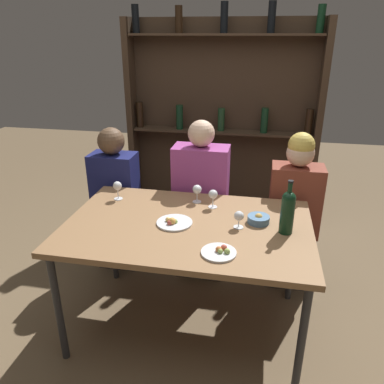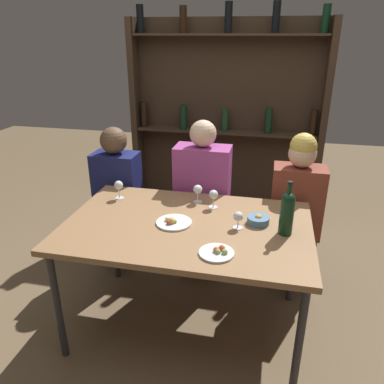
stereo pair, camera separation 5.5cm
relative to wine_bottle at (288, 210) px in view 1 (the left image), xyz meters
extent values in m
plane|color=brown|center=(-0.58, -0.01, -0.92)|extent=(10.00, 10.00, 0.00)
cube|color=olive|center=(-0.58, -0.01, -0.16)|extent=(1.49, 0.95, 0.04)
cylinder|color=#2D2D30|center=(-1.26, -0.42, -0.55)|extent=(0.04, 0.04, 0.74)
cylinder|color=#2D2D30|center=(0.11, -0.42, -0.55)|extent=(0.04, 0.04, 0.74)
cylinder|color=#2D2D30|center=(-1.26, 0.41, -0.55)|extent=(0.04, 0.04, 0.74)
cylinder|color=#2D2D30|center=(0.11, 0.41, -0.55)|extent=(0.04, 0.04, 0.74)
cube|color=#38281C|center=(-0.58, 1.74, 0.07)|extent=(1.82, 0.02, 1.98)
cube|color=#38281C|center=(-1.49, 1.64, 0.07)|extent=(0.06, 0.18, 1.98)
cube|color=#38281C|center=(0.33, 1.64, 0.07)|extent=(0.06, 0.18, 1.98)
cube|color=#38281C|center=(-0.58, 1.64, 0.03)|extent=(1.74, 0.18, 0.02)
cylinder|color=black|center=(-1.40, 1.63, 0.16)|extent=(0.07, 0.07, 0.25)
cylinder|color=black|center=(-0.99, 1.63, 0.16)|extent=(0.07, 0.07, 0.24)
cylinder|color=#19381E|center=(-0.57, 1.64, 0.15)|extent=(0.07, 0.07, 0.22)
cylinder|color=black|center=(-0.16, 1.63, 0.16)|extent=(0.07, 0.07, 0.24)
cylinder|color=black|center=(0.24, 1.63, 0.16)|extent=(0.07, 0.07, 0.24)
cube|color=#38281C|center=(-0.58, 1.64, 0.91)|extent=(1.74, 0.18, 0.02)
cylinder|color=black|center=(-1.40, 1.64, 1.04)|extent=(0.07, 0.07, 0.24)
cylinder|color=black|center=(-0.99, 1.64, 1.04)|extent=(0.07, 0.07, 0.23)
cylinder|color=black|center=(-0.58, 1.63, 1.05)|extent=(0.07, 0.07, 0.26)
cylinder|color=black|center=(-0.17, 1.63, 1.05)|extent=(0.07, 0.07, 0.26)
cylinder|color=black|center=(0.24, 1.65, 1.03)|extent=(0.07, 0.07, 0.23)
cylinder|color=black|center=(0.00, 0.00, -0.03)|extent=(0.08, 0.08, 0.22)
sphere|color=black|center=(0.00, 0.00, 0.07)|extent=(0.08, 0.08, 0.08)
cylinder|color=black|center=(0.00, 0.00, 0.12)|extent=(0.03, 0.03, 0.10)
cylinder|color=black|center=(0.00, 0.00, 0.17)|extent=(0.03, 0.03, 0.01)
cylinder|color=silver|center=(-0.57, 0.32, -0.14)|extent=(0.06, 0.06, 0.00)
cylinder|color=silver|center=(-0.57, 0.32, -0.10)|extent=(0.01, 0.01, 0.07)
sphere|color=silver|center=(-0.57, 0.32, -0.05)|extent=(0.06, 0.06, 0.06)
cylinder|color=silver|center=(-1.13, 0.26, -0.14)|extent=(0.06, 0.06, 0.00)
cylinder|color=silver|center=(-1.13, 0.26, -0.10)|extent=(0.01, 0.01, 0.08)
sphere|color=silver|center=(-1.13, 0.26, -0.04)|extent=(0.06, 0.06, 0.06)
cylinder|color=silver|center=(-0.46, 0.26, -0.14)|extent=(0.06, 0.06, 0.00)
cylinder|color=silver|center=(-0.46, 0.26, -0.10)|extent=(0.01, 0.01, 0.07)
sphere|color=silver|center=(-0.46, 0.26, -0.05)|extent=(0.06, 0.06, 0.06)
cylinder|color=silver|center=(-0.27, 0.01, -0.14)|extent=(0.06, 0.06, 0.00)
cylinder|color=silver|center=(-0.27, 0.01, -0.11)|extent=(0.01, 0.01, 0.06)
sphere|color=silver|center=(-0.27, 0.01, -0.07)|extent=(0.06, 0.06, 0.06)
cylinder|color=silver|center=(-0.35, -0.30, -0.14)|extent=(0.19, 0.19, 0.01)
sphere|color=#C67038|center=(-0.35, -0.30, -0.12)|extent=(0.03, 0.03, 0.03)
sphere|color=#99B256|center=(-0.34, -0.31, -0.12)|extent=(0.03, 0.03, 0.03)
sphere|color=#99B256|center=(-0.31, -0.31, -0.12)|extent=(0.03, 0.03, 0.03)
sphere|color=#B74C3D|center=(-0.33, -0.27, -0.12)|extent=(0.03, 0.03, 0.03)
cylinder|color=silver|center=(-0.66, -0.02, -0.14)|extent=(0.22, 0.22, 0.01)
sphere|color=#B74C3D|center=(-0.68, -0.05, -0.12)|extent=(0.03, 0.03, 0.03)
sphere|color=#E5BC66|center=(-0.70, -0.01, -0.12)|extent=(0.03, 0.03, 0.03)
sphere|color=#99B256|center=(-0.65, -0.03, -0.12)|extent=(0.03, 0.03, 0.03)
sphere|color=gold|center=(-0.69, -0.02, -0.12)|extent=(0.03, 0.03, 0.03)
sphere|color=gold|center=(-0.67, -0.04, -0.12)|extent=(0.05, 0.05, 0.05)
cylinder|color=#4C7299|center=(-0.16, 0.09, -0.12)|extent=(0.13, 0.13, 0.04)
sphere|color=gold|center=(-0.16, 0.09, -0.11)|extent=(0.05, 0.05, 0.05)
cube|color=#26262B|center=(-1.30, 0.62, -0.70)|extent=(0.32, 0.22, 0.45)
cube|color=navy|center=(-1.30, 0.62, -0.20)|extent=(0.35, 0.22, 0.54)
sphere|color=brown|center=(-1.30, 0.62, 0.17)|extent=(0.21, 0.21, 0.21)
cube|color=#26262B|center=(-0.60, 0.62, -0.70)|extent=(0.37, 0.22, 0.45)
cube|color=#9E3F8C|center=(-0.60, 0.62, -0.15)|extent=(0.41, 0.22, 0.63)
sphere|color=beige|center=(-0.60, 0.62, 0.26)|extent=(0.19, 0.19, 0.19)
cube|color=#26262B|center=(0.10, 0.62, -0.70)|extent=(0.33, 0.22, 0.45)
cube|color=brown|center=(0.10, 0.62, -0.21)|extent=(0.37, 0.22, 0.53)
sphere|color=beige|center=(0.10, 0.62, 0.16)|extent=(0.19, 0.19, 0.19)
sphere|color=gold|center=(0.10, 0.62, 0.21)|extent=(0.18, 0.18, 0.18)
camera|label=1|loc=(-0.17, -1.97, 0.93)|focal=35.00mm
camera|label=2|loc=(-0.12, -1.96, 0.93)|focal=35.00mm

